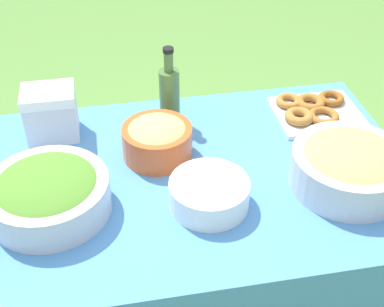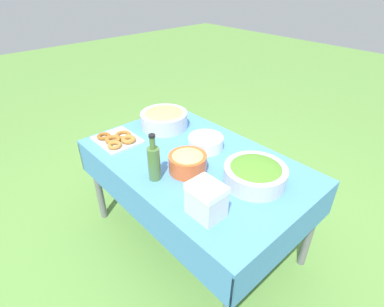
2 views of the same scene
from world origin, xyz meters
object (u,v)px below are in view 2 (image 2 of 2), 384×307
object	(u,v)px
plate_stack	(206,143)
bread_bowl	(164,118)
salad_bowl	(255,173)
olive_oil_bottle	(154,162)
pasta_bowl	(188,161)
donut_platter	(117,139)
cooler_box	(206,200)

from	to	relation	value
plate_stack	bread_bowl	world-z (taller)	bread_bowl
salad_bowl	olive_oil_bottle	bearing A→B (deg)	43.75
salad_bowl	bread_bowl	world-z (taller)	bread_bowl
pasta_bowl	bread_bowl	bearing A→B (deg)	-24.49
bread_bowl	pasta_bowl	bearing A→B (deg)	155.51
plate_stack	donut_platter	bearing A→B (deg)	40.13
cooler_box	pasta_bowl	bearing A→B (deg)	-27.92
donut_platter	olive_oil_bottle	distance (m)	0.53
donut_platter	olive_oil_bottle	bearing A→B (deg)	173.76
pasta_bowl	olive_oil_bottle	bearing A→B (deg)	69.86
salad_bowl	pasta_bowl	xyz separation A→B (m)	(0.34, 0.20, 0.00)
pasta_bowl	olive_oil_bottle	size ratio (longest dim) A/B	0.79
plate_stack	olive_oil_bottle	world-z (taller)	olive_oil_bottle
olive_oil_bottle	bread_bowl	world-z (taller)	olive_oil_bottle
donut_platter	salad_bowl	bearing A→B (deg)	-160.11
salad_bowl	plate_stack	world-z (taller)	salad_bowl
olive_oil_bottle	plate_stack	bearing A→B (deg)	-84.18
pasta_bowl	cooler_box	bearing A→B (deg)	152.08
pasta_bowl	plate_stack	world-z (taller)	pasta_bowl
salad_bowl	plate_stack	bearing A→B (deg)	-7.72
bread_bowl	olive_oil_bottle	bearing A→B (deg)	137.44
salad_bowl	donut_platter	size ratio (longest dim) A/B	1.15
pasta_bowl	donut_platter	bearing A→B (deg)	12.80
donut_platter	plate_stack	bearing A→B (deg)	-139.87
cooler_box	olive_oil_bottle	bearing A→B (deg)	1.63
salad_bowl	bread_bowl	xyz separation A→B (m)	(0.89, -0.05, 0.01)
olive_oil_bottle	bread_bowl	size ratio (longest dim) A/B	0.82
plate_stack	olive_oil_bottle	bearing A→B (deg)	95.82
pasta_bowl	cooler_box	distance (m)	0.38
salad_bowl	cooler_box	distance (m)	0.38
olive_oil_bottle	cooler_box	distance (m)	0.41
plate_stack	olive_oil_bottle	xyz separation A→B (m)	(-0.05, 0.45, 0.07)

